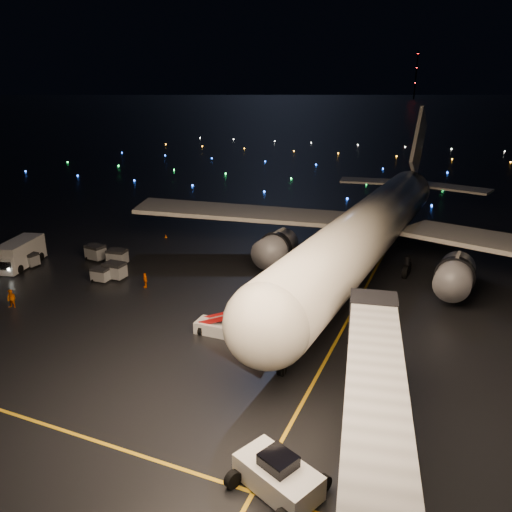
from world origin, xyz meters
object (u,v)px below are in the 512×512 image
(pushback_tug, at_px, (278,472))
(baggage_cart_2, at_px, (117,257))
(baggage_cart_3, at_px, (96,253))
(crew_b, at_px, (12,299))
(baggage_cart_1, at_px, (115,271))
(baggage_cart_0, at_px, (101,275))
(airliner, at_px, (378,194))
(baggage_cart_4, at_px, (30,260))
(service_truck, at_px, (20,253))
(belt_loader, at_px, (222,317))
(crew_c, at_px, (145,280))

(pushback_tug, xyz_separation_m, baggage_cart_2, (-29.81, 25.38, -0.16))
(baggage_cart_3, bearing_deg, crew_b, -74.06)
(baggage_cart_1, height_order, baggage_cart_3, baggage_cart_3)
(baggage_cart_0, height_order, baggage_cart_1, baggage_cart_1)
(airliner, xyz_separation_m, baggage_cart_2, (-28.08, -11.42, -7.70))
(baggage_cart_1, bearing_deg, baggage_cart_3, 145.03)
(pushback_tug, height_order, baggage_cart_4, pushback_tug)
(crew_b, bearing_deg, baggage_cart_0, 59.16)
(service_truck, xyz_separation_m, baggage_cart_1, (12.93, 0.81, -0.62))
(baggage_cart_4, bearing_deg, pushback_tug, -24.14)
(airliner, relative_size, baggage_cart_4, 31.29)
(belt_loader, relative_size, crew_b, 3.62)
(baggage_cart_1, relative_size, baggage_cart_3, 0.99)
(baggage_cart_0, bearing_deg, airliner, 29.20)
(belt_loader, distance_m, crew_b, 21.20)
(pushback_tug, relative_size, crew_b, 2.47)
(baggage_cart_4, bearing_deg, crew_b, -47.42)
(airliner, distance_m, baggage_cart_4, 41.26)
(airliner, relative_size, pushback_tug, 13.24)
(crew_b, height_order, crew_c, crew_b)
(crew_b, distance_m, baggage_cart_0, 9.42)
(service_truck, bearing_deg, crew_c, -15.34)
(airliner, xyz_separation_m, crew_b, (-29.74, -25.35, -7.70))
(baggage_cart_4, bearing_deg, baggage_cart_2, 30.06)
(airliner, xyz_separation_m, belt_loader, (-8.78, -22.31, -7.00))
(crew_b, relative_size, crew_c, 1.14)
(baggage_cart_0, distance_m, baggage_cart_3, 7.54)
(airliner, distance_m, crew_c, 27.52)
(belt_loader, xyz_separation_m, baggage_cart_4, (-28.49, 6.40, -0.81))
(service_truck, height_order, baggage_cart_1, service_truck)
(baggage_cart_0, bearing_deg, crew_c, 2.01)
(service_truck, relative_size, baggage_cart_2, 3.86)
(belt_loader, xyz_separation_m, baggage_cart_2, (-19.30, 10.89, -0.70))
(pushback_tug, xyz_separation_m, baggage_cart_1, (-27.12, 21.49, -0.15))
(baggage_cart_0, bearing_deg, baggage_cart_2, 105.59)
(airliner, xyz_separation_m, baggage_cart_4, (-37.26, -15.91, -7.80))
(baggage_cart_2, xyz_separation_m, baggage_cart_4, (-9.19, -4.48, -0.10))
(baggage_cart_1, bearing_deg, baggage_cart_4, -177.75)
(service_truck, relative_size, baggage_cart_1, 3.81)
(crew_b, xyz_separation_m, baggage_cart_1, (4.35, 10.03, 0.01))
(belt_loader, xyz_separation_m, baggage_cart_1, (-16.61, 7.00, -0.69))
(belt_loader, distance_m, baggage_cart_1, 18.04)
(airliner, height_order, crew_b, airliner)
(baggage_cart_4, bearing_deg, baggage_cart_0, 0.60)
(pushback_tug, distance_m, belt_loader, 17.91)
(baggage_cart_2, bearing_deg, belt_loader, -36.51)
(crew_b, bearing_deg, pushback_tug, -29.72)
(baggage_cart_0, relative_size, baggage_cart_3, 0.82)
(crew_c, distance_m, baggage_cart_4, 16.35)
(baggage_cart_1, bearing_deg, service_truck, -177.01)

